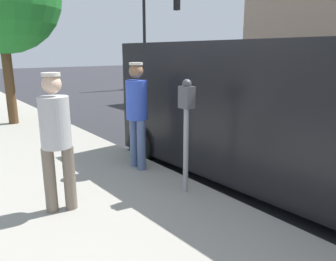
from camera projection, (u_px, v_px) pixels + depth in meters
ground_plane at (253, 180)px, 5.15m from camera, size 80.00×80.00×0.00m
sidewalk_slab at (20, 260)px, 3.05m from camera, size 5.00×32.00×0.15m
parking_meter_near at (186, 117)px, 4.14m from camera, size 0.14×0.18×1.52m
pedestrian_in_blue at (137, 109)px, 5.06m from camera, size 0.34×0.36×1.69m
pedestrian_in_gray at (56, 135)px, 3.66m from camera, size 0.35×0.34×1.63m
parked_van at (274, 110)px, 4.82m from camera, size 2.30×5.27×2.15m
traffic_light_corner at (157, 23)px, 17.28m from camera, size 2.48×0.42×5.20m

